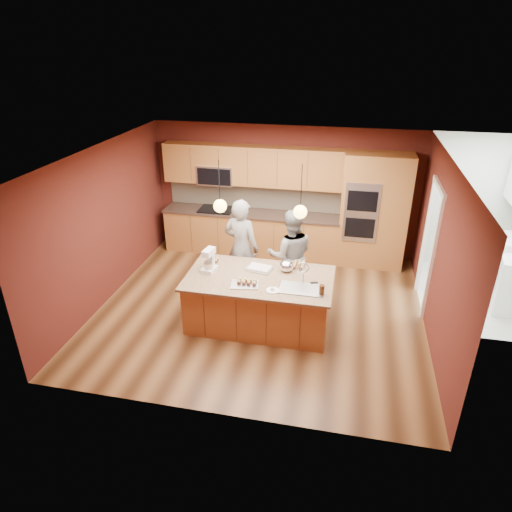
% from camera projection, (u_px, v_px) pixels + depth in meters
% --- Properties ---
extents(floor, '(5.50, 5.50, 0.00)m').
position_uv_depth(floor, '(260.00, 309.00, 7.95)').
color(floor, '#442714').
rests_on(floor, ground).
extents(ceiling, '(5.50, 5.50, 0.00)m').
position_uv_depth(ceiling, '(261.00, 155.00, 6.76)').
color(ceiling, white).
rests_on(ceiling, ground).
extents(wall_back, '(5.50, 0.00, 5.50)m').
position_uv_depth(wall_back, '(284.00, 191.00, 9.55)').
color(wall_back, '#4C1B14').
rests_on(wall_back, ground).
extents(wall_front, '(5.50, 0.00, 5.50)m').
position_uv_depth(wall_front, '(216.00, 325.00, 5.16)').
color(wall_front, '#4C1B14').
rests_on(wall_front, ground).
extents(wall_left, '(0.00, 5.00, 5.00)m').
position_uv_depth(wall_left, '(105.00, 225.00, 7.87)').
color(wall_left, '#4C1B14').
rests_on(wall_left, ground).
extents(wall_right, '(0.00, 5.00, 5.00)m').
position_uv_depth(wall_right, '(440.00, 253.00, 6.84)').
color(wall_right, '#4C1B14').
rests_on(wall_right, ground).
extents(cabinet_run, '(3.74, 0.64, 2.30)m').
position_uv_depth(cabinet_run, '(250.00, 209.00, 9.62)').
color(cabinet_run, olive).
rests_on(cabinet_run, floor).
extents(oven_column, '(1.30, 0.62, 2.30)m').
position_uv_depth(oven_column, '(374.00, 211.00, 9.03)').
color(oven_column, olive).
rests_on(oven_column, floor).
extents(doorway_trim, '(0.08, 1.11, 2.20)m').
position_uv_depth(doorway_trim, '(428.00, 249.00, 7.68)').
color(doorway_trim, white).
rests_on(doorway_trim, wall_right).
extents(pendant_left, '(0.20, 0.20, 0.80)m').
position_uv_depth(pendant_left, '(220.00, 206.00, 6.81)').
color(pendant_left, black).
rests_on(pendant_left, ceiling).
extents(pendant_right, '(0.20, 0.20, 0.80)m').
position_uv_depth(pendant_right, '(300.00, 212.00, 6.59)').
color(pendant_right, black).
rests_on(pendant_right, ceiling).
extents(island, '(2.32, 1.30, 1.23)m').
position_uv_depth(island, '(260.00, 300.00, 7.38)').
color(island, olive).
rests_on(island, floor).
extents(person_left, '(0.75, 0.59, 1.81)m').
position_uv_depth(person_left, '(241.00, 248.00, 8.07)').
color(person_left, black).
rests_on(person_left, floor).
extents(person_right, '(0.93, 0.79, 1.68)m').
position_uv_depth(person_right, '(290.00, 256.00, 7.93)').
color(person_right, slate).
rests_on(person_right, floor).
extents(stand_mixer, '(0.24, 0.30, 0.38)m').
position_uv_depth(stand_mixer, '(209.00, 261.00, 7.34)').
color(stand_mixer, white).
rests_on(stand_mixer, island).
extents(sheet_cake, '(0.46, 0.38, 0.05)m').
position_uv_depth(sheet_cake, '(259.00, 268.00, 7.43)').
color(sheet_cake, silver).
rests_on(sheet_cake, island).
extents(cooling_rack, '(0.47, 0.37, 0.02)m').
position_uv_depth(cooling_rack, '(245.00, 284.00, 6.98)').
color(cooling_rack, silver).
rests_on(cooling_rack, island).
extents(mixing_bowl, '(0.23, 0.23, 0.20)m').
position_uv_depth(mixing_bowl, '(286.00, 266.00, 7.35)').
color(mixing_bowl, silver).
rests_on(mixing_bowl, island).
extents(plate, '(0.20, 0.20, 0.01)m').
position_uv_depth(plate, '(273.00, 290.00, 6.82)').
color(plate, white).
rests_on(plate, island).
extents(tumbler, '(0.08, 0.08, 0.15)m').
position_uv_depth(tumbler, '(322.00, 290.00, 6.69)').
color(tumbler, '#3E230F').
rests_on(tumbler, island).
extents(phone, '(0.13, 0.10, 0.01)m').
position_uv_depth(phone, '(314.00, 283.00, 7.02)').
color(phone, black).
rests_on(phone, island).
extents(cupcakes_left, '(0.21, 0.14, 0.06)m').
position_uv_depth(cupcakes_left, '(212.00, 260.00, 7.69)').
color(cupcakes_left, tan).
rests_on(cupcakes_left, island).
extents(cupcakes_rack, '(0.32, 0.16, 0.07)m').
position_uv_depth(cupcakes_rack, '(247.00, 282.00, 6.97)').
color(cupcakes_rack, tan).
rests_on(cupcakes_rack, island).
extents(cupcakes_right, '(0.21, 0.27, 0.06)m').
position_uv_depth(cupcakes_right, '(299.00, 265.00, 7.52)').
color(cupcakes_right, tan).
rests_on(cupcakes_right, island).
extents(dryer, '(0.80, 0.81, 1.10)m').
position_uv_depth(dryer, '(505.00, 266.00, 8.23)').
color(dryer, white).
rests_on(dryer, floor).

